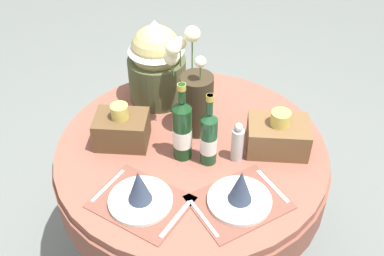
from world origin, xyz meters
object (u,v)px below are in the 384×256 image
Objects in this scene: wine_bottle_centre at (209,138)px; pepper_mill at (237,143)px; flower_vase at (195,96)px; woven_basket_side_left at (122,129)px; place_setting_right at (240,194)px; dining_table at (192,170)px; wine_bottle_left at (182,130)px; woven_basket_side_right at (278,135)px; place_setting_left at (140,194)px; gift_tub_back_left at (156,59)px.

pepper_mill is at bearing 11.70° from wine_bottle_centre.
woven_basket_side_left is at bearing -158.69° from flower_vase.
flower_vase is at bearing 115.27° from place_setting_right.
dining_table is 0.28m from wine_bottle_left.
wine_bottle_left reaches higher than woven_basket_side_right.
place_setting_left is 0.68m from gift_tub_back_left.
place_setting_left is at bearing -175.56° from place_setting_right.
flower_vase is 2.13× the size of woven_basket_side_left.
place_setting_right is at bearing -87.05° from pepper_mill.
dining_table is at bearing 62.79° from place_setting_left.
woven_basket_side_left is 0.65m from woven_basket_side_right.
dining_table is at bearing -91.40° from flower_vase.
flower_vase reaches higher than dining_table.
flower_vase reaches higher than place_setting_left.
pepper_mill is (-0.01, 0.24, 0.04)m from place_setting_right.
gift_tub_back_left is at bearing 118.38° from dining_table.
place_setting_left is 0.44m from pepper_mill.
wine_bottle_left is (-0.23, 0.24, 0.09)m from place_setting_right.
wine_bottle_centre is 0.12m from pepper_mill.
gift_tub_back_left reaches higher than wine_bottle_left.
place_setting_right reaches higher than dining_table.
flower_vase reaches higher than pepper_mill.
place_setting_right is at bearing 4.44° from place_setting_left.
woven_basket_side_left is at bearing 166.27° from wine_bottle_centre.
place_setting_right is at bearing -59.31° from wine_bottle_centre.
place_setting_left is 2.30× the size of pepper_mill.
wine_bottle_centre is at bearing -13.73° from woven_basket_side_left.
gift_tub_back_left is at bearing 121.63° from wine_bottle_centre.
wine_bottle_left is at bearing -168.92° from woven_basket_side_right.
pepper_mill is at bearing -16.10° from dining_table.
wine_bottle_left is 1.64× the size of woven_basket_side_left.
place_setting_right is 0.24m from pepper_mill.
gift_tub_back_left is at bearing 121.31° from place_setting_right.
woven_basket_side_left reaches higher than dining_table.
pepper_mill is 0.45× the size of gift_tub_back_left.
gift_tub_back_left is 0.64m from woven_basket_side_right.
dining_table is 5.36× the size of woven_basket_side_left.
woven_basket_side_left reaches higher than woven_basket_side_right.
place_setting_left is at bearing -143.04° from pepper_mill.
wine_bottle_centre is at bearing -46.57° from dining_table.
wine_bottle_left reaches higher than place_setting_left.
place_setting_right is 0.35m from woven_basket_side_right.
flower_vase reaches higher than woven_basket_side_left.
flower_vase is at bearing 109.07° from wine_bottle_centre.
woven_basket_side_left is at bearing 148.43° from place_setting_right.
flower_vase is 0.29m from gift_tub_back_left.
dining_table is 0.28m from wine_bottle_centre.
woven_basket_side_right is at bearing 63.78° from place_setting_right.
flower_vase is 0.38m from woven_basket_side_right.
gift_tub_back_left is at bearing 131.14° from flower_vase.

